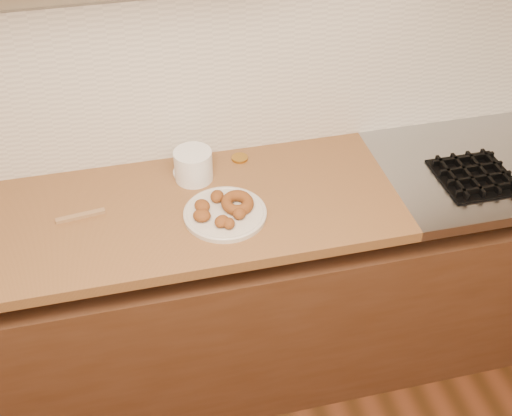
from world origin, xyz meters
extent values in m
cube|color=#BEAC8F|center=(0.00, 2.00, 1.35)|extent=(4.00, 0.02, 2.70)
cube|color=#4E2E1D|center=(0.00, 1.69, 0.39)|extent=(3.60, 0.60, 0.77)
cube|color=brown|center=(-0.65, 1.69, 0.88)|extent=(2.30, 0.62, 0.04)
cube|color=silver|center=(0.00, 1.99, 1.20)|extent=(3.60, 0.02, 0.60)
cube|color=black|center=(0.80, 1.61, 0.90)|extent=(0.26, 0.26, 0.01)
cube|color=black|center=(0.71, 1.61, 0.92)|extent=(0.01, 0.24, 0.02)
cube|color=black|center=(0.80, 1.52, 0.92)|extent=(0.24, 0.01, 0.02)
cube|color=black|center=(0.77, 1.61, 0.92)|extent=(0.01, 0.24, 0.02)
cube|color=black|center=(0.80, 1.58, 0.92)|extent=(0.24, 0.01, 0.02)
cube|color=black|center=(0.83, 1.61, 0.92)|extent=(0.01, 0.24, 0.02)
cube|color=black|center=(0.80, 1.64, 0.92)|extent=(0.24, 0.01, 0.02)
cube|color=black|center=(0.89, 1.61, 0.92)|extent=(0.01, 0.24, 0.02)
cube|color=black|center=(0.80, 1.70, 0.92)|extent=(0.24, 0.01, 0.02)
cylinder|color=beige|center=(-0.10, 1.61, 0.91)|extent=(0.27, 0.27, 0.02)
torus|color=brown|center=(-0.06, 1.62, 0.93)|extent=(0.15, 0.15, 0.05)
ellipsoid|color=brown|center=(-0.17, 1.64, 0.93)|extent=(0.06, 0.07, 0.03)
ellipsoid|color=brown|center=(-0.18, 1.59, 0.93)|extent=(0.07, 0.07, 0.04)
ellipsoid|color=brown|center=(-0.12, 1.55, 0.93)|extent=(0.07, 0.07, 0.03)
ellipsoid|color=brown|center=(-0.10, 1.53, 0.93)|extent=(0.04, 0.05, 0.03)
ellipsoid|color=brown|center=(-0.12, 1.67, 0.93)|extent=(0.06, 0.07, 0.04)
ellipsoid|color=brown|center=(-0.06, 1.57, 0.93)|extent=(0.06, 0.06, 0.04)
cylinder|color=white|center=(-0.17, 1.83, 0.96)|extent=(0.16, 0.16, 0.11)
cylinder|color=white|center=(-0.17, 1.87, 0.90)|extent=(0.14, 0.14, 0.01)
cylinder|color=#AB7D2D|center=(0.01, 1.91, 0.91)|extent=(0.07, 0.07, 0.01)
cube|color=#926C46|center=(-0.57, 1.71, 0.91)|extent=(0.16, 0.04, 0.01)
camera|label=1|loc=(-0.37, 0.02, 2.28)|focal=45.00mm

